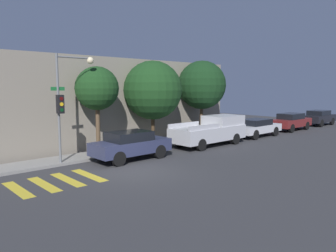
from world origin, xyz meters
name	(u,v)px	position (x,y,z in m)	size (l,w,h in m)	color
ground_plane	(135,171)	(0.00, 0.00, 0.00)	(60.00, 60.00, 0.00)	#333335
sidewalk	(90,156)	(0.00, 4.12, 0.07)	(26.00, 1.85, 0.14)	gray
building_row	(55,103)	(0.00, 8.45, 2.85)	(26.00, 6.00, 5.70)	gray
crosswalk	(56,182)	(-3.41, 0.80, 0.00)	(3.45, 2.60, 0.00)	gold
traffic_light_pole	(67,94)	(-1.57, 3.37, 3.53)	(2.33, 0.56, 5.48)	slate
sedan_near_corner	(131,145)	(1.32, 2.10, 0.82)	(4.29, 1.81, 1.53)	#2D3351
pickup_truck	(211,130)	(7.96, 2.10, 0.98)	(5.59, 2.08, 1.92)	#BCBCC1
sedan_middle	(256,127)	(13.34, 2.10, 0.76)	(4.55, 1.82, 1.39)	silver
sedan_far_end	(291,121)	(18.92, 2.10, 0.82)	(4.52, 1.75, 1.54)	maroon
sedan_tail_of_row	(319,117)	(24.71, 2.10, 0.82)	(4.26, 1.80, 1.52)	black
tree_near_corner	(97,89)	(0.66, 4.31, 3.77)	(2.45, 2.45, 5.02)	brown
tree_midblock	(153,90)	(4.70, 4.31, 3.66)	(3.77, 3.77, 5.55)	#42301E
tree_far_end	(202,85)	(9.41, 4.31, 4.00)	(3.56, 3.56, 5.79)	brown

